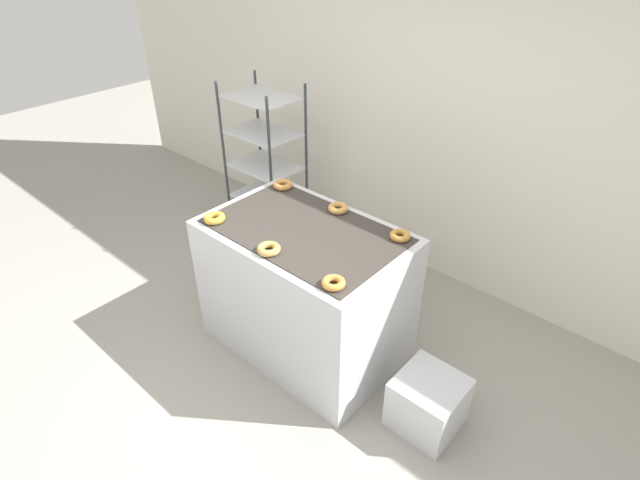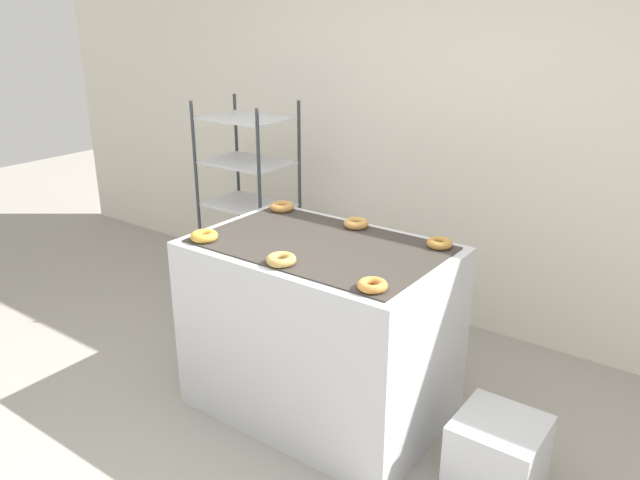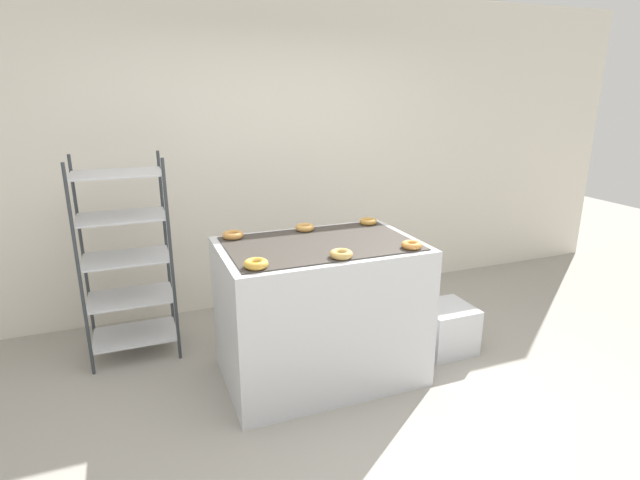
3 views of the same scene
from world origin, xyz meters
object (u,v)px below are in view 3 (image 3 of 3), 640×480
object	(u,v)px
donut_near_left	(256,264)
donut_near_center	(341,254)
fryer_machine	(320,310)
donut_far_left	(233,235)
donut_near_right	(412,245)
glaze_bin	(446,328)
baking_rack_cart	(126,258)
donut_far_center	(305,227)
donut_far_right	(368,221)

from	to	relation	value
donut_near_left	donut_near_center	xyz separation A→B (m)	(0.53, -0.01, -0.00)
fryer_machine	donut_near_left	world-z (taller)	donut_near_left
fryer_machine	donut_far_left	bearing A→B (deg)	148.09
donut_near_right	glaze_bin	bearing A→B (deg)	28.35
donut_far_left	baking_rack_cart	bearing A→B (deg)	146.27
donut_near_left	donut_far_left	size ratio (longest dim) A/B	0.99
donut_near_right	donut_far_left	size ratio (longest dim) A/B	0.92
donut_near_left	donut_near_right	bearing A→B (deg)	-0.19
baking_rack_cart	donut_near_center	world-z (taller)	baking_rack_cart
fryer_machine	donut_near_right	world-z (taller)	donut_near_right
donut_near_right	fryer_machine	bearing A→B (deg)	148.09
baking_rack_cart	donut_far_center	xyz separation A→B (m)	(1.23, -0.47, 0.23)
donut_far_center	donut_far_right	distance (m)	0.51
fryer_machine	donut_near_center	world-z (taller)	donut_near_center
fryer_machine	donut_near_right	xyz separation A→B (m)	(0.51, -0.32, 0.51)
baking_rack_cart	glaze_bin	world-z (taller)	baking_rack_cart
fryer_machine	donut_far_left	size ratio (longest dim) A/B	9.25
fryer_machine	donut_far_center	bearing A→B (deg)	88.56
fryer_machine	donut_near_center	xyz separation A→B (m)	(0.01, -0.33, 0.52)
baking_rack_cart	donut_near_left	size ratio (longest dim) A/B	10.68
donut_far_right	donut_far_center	bearing A→B (deg)	179.00
glaze_bin	donut_near_center	bearing A→B (deg)	-164.06
donut_far_right	glaze_bin	bearing A→B (deg)	-33.76
donut_far_right	donut_near_center	bearing A→B (deg)	-128.10
glaze_bin	donut_near_left	world-z (taller)	donut_near_left
glaze_bin	donut_near_right	bearing A→B (deg)	-151.65
baking_rack_cart	donut_far_left	bearing A→B (deg)	-33.73
fryer_machine	glaze_bin	world-z (taller)	fryer_machine
donut_far_left	donut_near_left	bearing A→B (deg)	-89.92
fryer_machine	donut_far_center	distance (m)	0.61
fryer_machine	donut_near_right	bearing A→B (deg)	-31.91
glaze_bin	donut_near_center	world-z (taller)	donut_near_center
donut_far_center	donut_far_right	world-z (taller)	donut_far_center
donut_far_left	donut_far_center	size ratio (longest dim) A/B	1.05
donut_far_right	fryer_machine	bearing A→B (deg)	-148.35
donut_near_center	donut_near_right	bearing A→B (deg)	0.93
glaze_bin	donut_near_left	size ratio (longest dim) A/B	2.72
fryer_machine	donut_near_center	bearing A→B (deg)	-88.05
glaze_bin	donut_near_left	xyz separation A→B (m)	(-1.56, -0.28, 0.83)
donut_near_left	donut_far_center	distance (m)	0.83
fryer_machine	donut_near_right	distance (m)	0.79
donut_near_center	donut_far_left	size ratio (longest dim) A/B	0.99
fryer_machine	donut_near_left	size ratio (longest dim) A/B	9.36
baking_rack_cart	donut_far_right	bearing A→B (deg)	-15.28
fryer_machine	baking_rack_cart	bearing A→B (deg)	147.03
donut_far_center	donut_near_center	bearing A→B (deg)	-89.74
donut_far_center	donut_far_right	size ratio (longest dim) A/B	1.06
donut_near_right	donut_far_right	xyz separation A→B (m)	(0.01, 0.64, 0.00)
glaze_bin	donut_near_right	distance (m)	1.02
donut_near_left	donut_far_center	size ratio (longest dim) A/B	1.03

